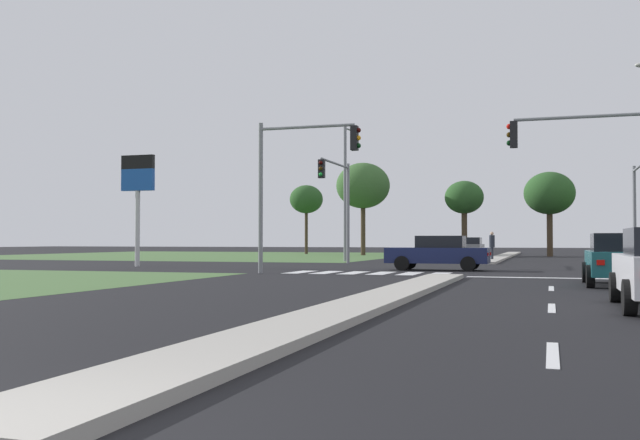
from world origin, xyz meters
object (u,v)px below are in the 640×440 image
object	(u,v)px
traffic_signal_far_left	(339,192)
treeline_near	(306,200)
car_navy_near	(438,253)
traffic_signal_far_right	(639,194)
pedestrian_at_median	(492,243)
traffic_signal_near_left	(295,170)
street_lamp_third	(346,186)
treeline_third	(464,198)
treeline_second	(363,186)
fuel_price_totem	(138,185)
car_grey_second	(471,247)
traffic_signal_near_right	(612,160)
car_teal_fourth	(622,259)
treeline_fourth	(549,194)

from	to	relation	value
traffic_signal_far_left	treeline_near	size ratio (longest dim) A/B	0.86
car_navy_near	treeline_near	size ratio (longest dim) A/B	0.67
traffic_signal_far_right	pedestrian_at_median	size ratio (longest dim) A/B	2.99
traffic_signal_near_left	street_lamp_third	world-z (taller)	street_lamp_third
car_navy_near	treeline_third	bearing A→B (deg)	4.23
car_navy_near	treeline_second	world-z (taller)	treeline_second
traffic_signal_far_right	traffic_signal_near_left	size ratio (longest dim) A/B	0.85
traffic_signal_far_left	fuel_price_totem	bearing A→B (deg)	-144.92
traffic_signal_far_left	treeline_third	size ratio (longest dim) A/B	0.90
treeline_near	treeline_third	distance (m)	16.04
treeline_second	car_navy_near	bearing A→B (deg)	-69.86
traffic_signal_far_right	treeline_near	bearing A→B (deg)	133.41
traffic_signal_near_left	treeline_third	distance (m)	35.51
fuel_price_totem	treeline_third	bearing A→B (deg)	66.94
car_grey_second	traffic_signal_near_right	size ratio (longest dim) A/B	0.73
car_navy_near	traffic_signal_far_left	bearing A→B (deg)	45.60
traffic_signal_far_right	fuel_price_totem	bearing A→B (deg)	-165.56
traffic_signal_far_right	traffic_signal_near_left	xyz separation A→B (m)	(-13.75, -11.25, 0.53)
street_lamp_third	traffic_signal_near_right	bearing A→B (deg)	-50.06
treeline_third	traffic_signal_near_left	bearing A→B (deg)	-94.32
car_teal_fourth	treeline_fourth	xyz separation A→B (m)	(-2.01, 39.32, 4.35)
car_teal_fourth	treeline_near	xyz separation A→B (m)	(-24.47, 43.61, 4.47)
traffic_signal_near_right	fuel_price_totem	bearing A→B (deg)	166.98
traffic_signal_far_right	traffic_signal_far_left	bearing A→B (deg)	-179.97
street_lamp_third	car_navy_near	bearing A→B (deg)	-58.03
street_lamp_third	pedestrian_at_median	xyz separation A→B (m)	(8.81, 2.48, -3.58)
treeline_near	treeline_second	world-z (taller)	treeline_second
car_grey_second	treeline_third	bearing A→B (deg)	-78.80
car_teal_fourth	traffic_signal_far_right	xyz separation A→B (m)	(2.14, 15.47, 2.80)
car_navy_near	car_grey_second	size ratio (longest dim) A/B	1.03
treeline_near	traffic_signal_far_left	bearing A→B (deg)	-67.93
treeline_second	treeline_fourth	xyz separation A→B (m)	(15.71, -0.02, -0.99)
traffic_signal_near_left	treeline_near	distance (m)	41.44
car_grey_second	fuel_price_totem	bearing A→B (deg)	60.75
traffic_signal_far_left	treeline_near	world-z (taller)	treeline_near
traffic_signal_far_right	car_navy_near	bearing A→B (deg)	-144.67
car_teal_fourth	street_lamp_third	bearing A→B (deg)	123.71
street_lamp_third	pedestrian_at_median	distance (m)	9.83
traffic_signal_near_left	fuel_price_totem	xyz separation A→B (m)	(-10.23, 5.07, -0.01)
traffic_signal_far_left	traffic_signal_near_right	bearing A→B (deg)	-40.51
car_teal_fourth	traffic_signal_near_right	bearing A→B (deg)	88.68
traffic_signal_near_right	treeline_near	xyz separation A→B (m)	(-24.57, 39.38, 1.13)
traffic_signal_far_right	treeline_near	world-z (taller)	treeline_near
traffic_signal_near_right	street_lamp_third	xyz separation A→B (m)	(-14.38, 17.17, 0.64)
pedestrian_at_median	treeline_third	distance (m)	16.54
car_navy_near	treeline_third	size ratio (longest dim) A/B	0.70
traffic_signal_far_right	traffic_signal_far_left	world-z (taller)	traffic_signal_far_left
car_grey_second	street_lamp_third	xyz separation A→B (m)	(-6.41, -12.85, 3.98)
car_grey_second	treeline_second	world-z (taller)	treeline_second
car_teal_fourth	traffic_signal_near_left	size ratio (longest dim) A/B	0.72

